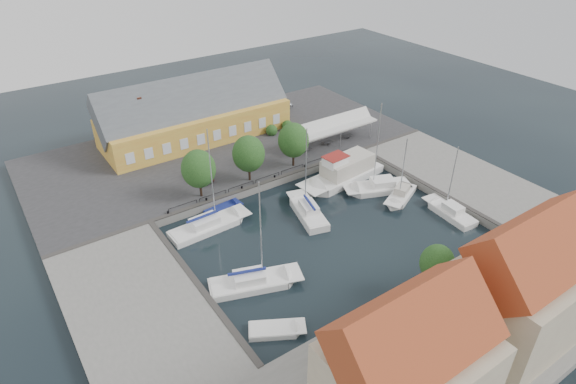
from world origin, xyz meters
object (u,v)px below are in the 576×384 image
object	(u,v)px
east_boat_a	(379,188)
launch_sw	(276,331)
warehouse	(191,116)
tent_canopy	(333,127)
car_silver	(283,105)
west_boat_a	(208,227)
trawler	(344,173)
east_boat_c	(450,213)
center_sailboat	(308,213)
west_boat_d	(253,283)
car_red	(201,175)
east_boat_b	(400,197)
launch_nw	(223,210)

from	to	relation	value
east_boat_a	launch_sw	xyz separation A→B (m)	(-24.35, -12.46, -0.17)
warehouse	tent_canopy	distance (m)	21.63
car_silver	west_boat_a	xyz separation A→B (m)	(-26.11, -23.44, -1.40)
car_silver	west_boat_a	world-z (taller)	west_boat_a
trawler	launch_sw	distance (m)	28.08
east_boat_c	launch_sw	size ratio (longest dim) A/B	1.77
center_sailboat	west_boat_a	world-z (taller)	west_boat_a
east_boat_a	west_boat_d	size ratio (longest dim) A/B	1.03
car_red	west_boat_a	xyz separation A→B (m)	(-3.65, -9.25, -1.35)
car_silver	trawler	size ratio (longest dim) A/B	0.30
car_red	west_boat_a	bearing A→B (deg)	-124.34
east_boat_b	east_boat_c	bearing A→B (deg)	-70.24
warehouse	tent_canopy	size ratio (longest dim) A/B	2.04
center_sailboat	trawler	world-z (taller)	center_sailboat
east_boat_b	east_boat_c	world-z (taller)	east_boat_c
car_red	car_silver	bearing A→B (deg)	19.48
trawler	tent_canopy	bearing A→B (deg)	60.39
east_boat_b	car_red	bearing A→B (deg)	138.62
west_boat_d	launch_nw	bearing A→B (deg)	74.58
tent_canopy	west_boat_a	distance (m)	26.29
warehouse	east_boat_c	world-z (taller)	warehouse
warehouse	east_boat_b	world-z (taller)	warehouse
west_boat_d	launch_sw	size ratio (longest dim) A/B	2.31
launch_nw	west_boat_a	bearing A→B (deg)	-143.46
warehouse	east_boat_c	xyz separation A→B (m)	(17.12, -35.81, -4.17)
car_red	east_boat_c	xyz separation A→B (m)	(21.69, -23.26, -1.36)
car_silver	center_sailboat	bearing A→B (deg)	143.64
trawler	launch_sw	bearing A→B (deg)	-142.27
warehouse	east_boat_a	distance (m)	30.51
trawler	east_boat_c	xyz separation A→B (m)	(5.16, -13.80, -0.76)
east_boat_a	trawler	bearing A→B (deg)	114.58
warehouse	car_silver	bearing A→B (deg)	5.22
car_red	launch_sw	world-z (taller)	car_red
launch_sw	east_boat_a	bearing A→B (deg)	27.10
launch_sw	launch_nw	distance (m)	20.32
center_sailboat	east_boat_a	xyz separation A→B (m)	(11.21, -0.63, -0.10)
center_sailboat	west_boat_a	xyz separation A→B (m)	(-11.13, 4.28, -0.09)
tent_canopy	east_boat_b	size ratio (longest dim) A/B	1.50
tent_canopy	west_boat_a	xyz separation A→B (m)	(-24.82, -7.95, -3.41)
car_silver	east_boat_c	bearing A→B (deg)	170.84
warehouse	west_boat_a	bearing A→B (deg)	-110.66
trawler	launch_sw	size ratio (longest dim) A/B	2.49
trawler	east_boat_b	bearing A→B (deg)	-68.94
warehouse	trawler	distance (m)	25.28
car_silver	east_boat_a	world-z (taller)	east_boat_a
car_silver	east_boat_a	xyz separation A→B (m)	(-3.77, -28.36, -1.41)
car_red	east_boat_c	size ratio (longest dim) A/B	0.40
launch_sw	launch_nw	bearing A→B (deg)	75.45
center_sailboat	trawler	distance (m)	9.95
car_silver	launch_nw	world-z (taller)	car_silver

